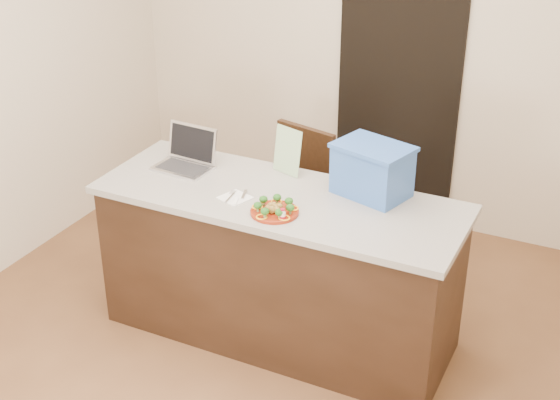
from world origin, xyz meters
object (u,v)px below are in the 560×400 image
at_px(laptop, 188,156).
at_px(chair, 298,195).
at_px(plate, 275,212).
at_px(yogurt_bottle, 282,216).
at_px(blue_box, 372,170).
at_px(napkin, 235,198).
at_px(island, 279,267).

height_order(laptop, chair, laptop).
height_order(plate, yogurt_bottle, yogurt_bottle).
distance_m(plate, yogurt_bottle, 0.10).
bearing_deg(blue_box, yogurt_bottle, -105.36).
distance_m(napkin, laptop, 0.53).
xyz_separation_m(island, yogurt_bottle, (0.14, -0.25, 0.49)).
xyz_separation_m(plate, blue_box, (0.38, 0.44, 0.14)).
relative_size(plate, chair, 0.26).
height_order(napkin, blue_box, blue_box).
distance_m(island, blue_box, 0.79).
bearing_deg(napkin, plate, -12.92).
bearing_deg(yogurt_bottle, napkin, 160.85).
distance_m(yogurt_bottle, blue_box, 0.59).
bearing_deg(blue_box, plate, -114.67).
relative_size(island, napkin, 13.92).
bearing_deg(napkin, chair, 89.94).
bearing_deg(yogurt_bottle, chair, 110.07).
height_order(island, blue_box, blue_box).
height_order(island, napkin, napkin).
xyz_separation_m(yogurt_bottle, chair, (-0.34, 0.94, -0.38)).
relative_size(island, chair, 2.06).
height_order(island, yogurt_bottle, yogurt_bottle).
bearing_deg(laptop, plate, -19.45).
bearing_deg(plate, napkin, 167.08).
distance_m(yogurt_bottle, laptop, 0.89).
xyz_separation_m(plate, chair, (-0.27, 0.89, -0.36)).
distance_m(plate, laptop, 0.80).
bearing_deg(chair, plate, -59.51).
height_order(island, chair, chair).
relative_size(plate, napkin, 1.73).
relative_size(napkin, chair, 0.15).
distance_m(yogurt_bottle, chair, 1.07).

